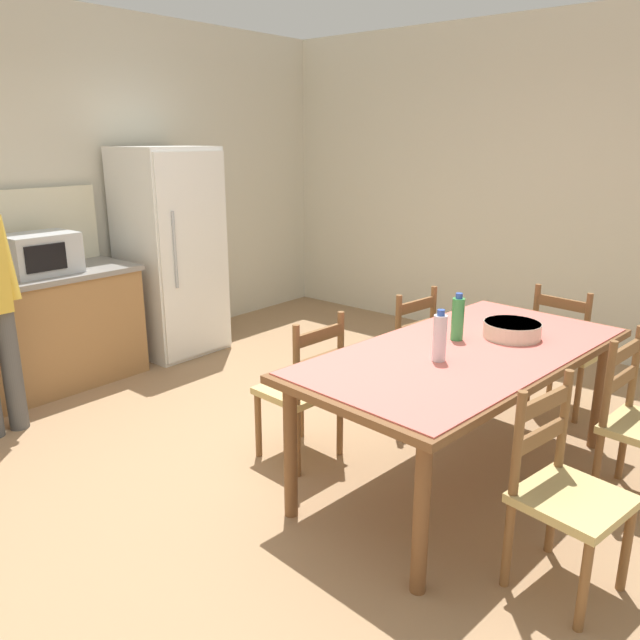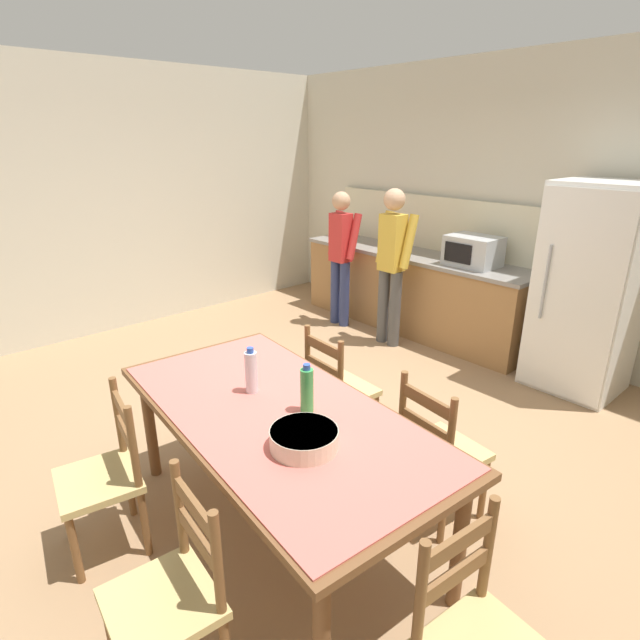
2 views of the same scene
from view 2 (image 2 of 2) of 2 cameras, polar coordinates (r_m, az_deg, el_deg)
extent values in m
plane|color=#9E7A56|center=(3.96, 0.18, -12.28)|extent=(8.32, 8.32, 0.00)
cube|color=beige|center=(5.53, 21.70, 11.80)|extent=(6.52, 0.12, 2.90)
cube|color=beige|center=(6.20, -20.85, 12.70)|extent=(0.12, 5.20, 2.90)
cube|color=#9E7042|center=(5.88, 10.37, 3.09)|extent=(2.84, 0.62, 0.86)
cube|color=gray|center=(5.76, 10.65, 7.35)|extent=(2.88, 0.66, 0.04)
cube|color=#B7BCC1|center=(6.16, 5.95, 8.47)|extent=(0.52, 0.38, 0.02)
cube|color=beige|center=(5.95, 12.74, 10.75)|extent=(2.84, 0.03, 0.60)
cube|color=white|center=(4.84, 28.44, 3.05)|extent=(0.74, 0.68, 1.80)
cube|color=white|center=(4.52, 26.83, 2.23)|extent=(0.71, 0.02, 1.73)
cylinder|color=#A5AAB2|center=(4.56, 24.36, 3.93)|extent=(0.02, 0.02, 0.63)
cube|color=#B2B7BC|center=(5.29, 17.10, 7.55)|extent=(0.50, 0.38, 0.30)
cube|color=black|center=(5.16, 15.46, 7.39)|extent=(0.30, 0.01, 0.19)
cylinder|color=brown|center=(3.49, -18.85, -11.41)|extent=(0.07, 0.07, 0.73)
cylinder|color=brown|center=(3.76, -7.18, -8.00)|extent=(0.07, 0.07, 0.73)
cylinder|color=brown|center=(2.61, 15.65, -23.36)|extent=(0.07, 0.07, 0.73)
cube|color=brown|center=(2.70, -4.97, -10.73)|extent=(2.12, 1.16, 0.04)
cube|color=#D1665B|center=(2.68, -4.99, -10.29)|extent=(2.04, 1.12, 0.01)
cylinder|color=silver|center=(2.82, -7.86, -5.94)|extent=(0.07, 0.07, 0.24)
cylinder|color=#2D51B2|center=(2.76, -7.99, -3.43)|extent=(0.04, 0.04, 0.03)
cylinder|color=green|center=(2.61, -1.51, -8.05)|extent=(0.07, 0.07, 0.24)
cylinder|color=#2D51B2|center=(2.55, -1.53, -5.38)|extent=(0.04, 0.04, 0.03)
cylinder|color=beige|center=(2.37, -1.84, -13.39)|extent=(0.32, 0.32, 0.09)
cylinder|color=beige|center=(2.35, -1.85, -12.68)|extent=(0.31, 0.31, 0.02)
cylinder|color=brown|center=(2.50, 17.23, -31.37)|extent=(0.04, 0.04, 0.41)
cylinder|color=brown|center=(1.95, 11.42, -28.48)|extent=(0.04, 0.04, 0.46)
cylinder|color=brown|center=(2.16, 18.64, -23.43)|extent=(0.04, 0.04, 0.46)
cube|color=brown|center=(1.96, 15.67, -23.24)|extent=(0.06, 0.36, 0.07)
cube|color=brown|center=(2.07, 15.23, -26.32)|extent=(0.06, 0.36, 0.07)
cylinder|color=brown|center=(3.27, -27.05, -18.49)|extent=(0.04, 0.04, 0.41)
cylinder|color=brown|center=(2.99, -26.20, -22.50)|extent=(0.04, 0.04, 0.41)
cylinder|color=brown|center=(3.29, -20.95, -17.24)|extent=(0.04, 0.04, 0.41)
cylinder|color=brown|center=(3.01, -19.38, -21.06)|extent=(0.04, 0.04, 0.41)
cube|color=tan|center=(3.00, -24.03, -16.43)|extent=(0.48, 0.46, 0.04)
cylinder|color=brown|center=(3.03, -22.09, -10.04)|extent=(0.04, 0.04, 0.46)
cylinder|color=brown|center=(2.72, -20.56, -13.47)|extent=(0.04, 0.04, 0.46)
cube|color=brown|center=(2.81, -21.71, -9.43)|extent=(0.36, 0.08, 0.07)
cube|color=brown|center=(2.89, -21.31, -12.06)|extent=(0.36, 0.08, 0.07)
cylinder|color=brown|center=(2.58, -22.71, -30.25)|extent=(0.04, 0.04, 0.41)
cylinder|color=brown|center=(2.62, -14.65, -27.91)|extent=(0.04, 0.04, 0.41)
cube|color=tan|center=(2.31, -17.66, -28.50)|extent=(0.45, 0.44, 0.04)
cylinder|color=brown|center=(2.30, -15.75, -19.93)|extent=(0.04, 0.04, 0.46)
cylinder|color=brown|center=(2.05, -11.64, -25.59)|extent=(0.04, 0.04, 0.46)
cube|color=brown|center=(2.08, -14.17, -20.00)|extent=(0.36, 0.06, 0.07)
cube|color=brown|center=(2.18, -13.80, -23.05)|extent=(0.36, 0.06, 0.07)
cylinder|color=brown|center=(3.21, 18.18, -17.87)|extent=(0.04, 0.04, 0.41)
cylinder|color=brown|center=(3.39, 13.28, -15.09)|extent=(0.04, 0.04, 0.41)
cylinder|color=brown|center=(2.99, 13.86, -20.55)|extent=(0.04, 0.04, 0.41)
cylinder|color=brown|center=(3.18, 8.89, -17.33)|extent=(0.04, 0.04, 0.41)
cube|color=tan|center=(3.06, 13.90, -14.32)|extent=(0.47, 0.45, 0.04)
cylinder|color=brown|center=(2.71, 14.72, -12.91)|extent=(0.04, 0.04, 0.46)
cylinder|color=brown|center=(2.92, 9.40, -9.91)|extent=(0.04, 0.04, 0.46)
cube|color=brown|center=(2.75, 12.14, -9.08)|extent=(0.36, 0.07, 0.07)
cube|color=brown|center=(2.82, 11.91, -11.76)|extent=(0.36, 0.07, 0.07)
cylinder|color=brown|center=(3.70, 6.36, -11.28)|extent=(0.04, 0.04, 0.41)
cylinder|color=brown|center=(3.93, 2.67, -9.16)|extent=(0.04, 0.04, 0.41)
cylinder|color=brown|center=(3.50, 2.24, -13.14)|extent=(0.04, 0.04, 0.41)
cylinder|color=brown|center=(3.74, -1.36, -10.74)|extent=(0.04, 0.04, 0.41)
cube|color=tan|center=(3.60, 2.53, -7.98)|extent=(0.44, 0.43, 0.04)
cylinder|color=brown|center=(3.27, 2.36, -6.17)|extent=(0.04, 0.04, 0.46)
cylinder|color=brown|center=(3.52, -1.43, -4.11)|extent=(0.04, 0.04, 0.46)
cube|color=brown|center=(3.34, 0.40, -3.11)|extent=(0.36, 0.05, 0.07)
cube|color=brown|center=(3.40, 0.39, -5.45)|extent=(0.36, 0.05, 0.07)
cylinder|color=navy|center=(5.97, 1.78, 3.27)|extent=(0.12, 0.12, 0.77)
cylinder|color=navy|center=(5.86, 2.80, 2.94)|extent=(0.12, 0.12, 0.77)
cube|color=red|center=(5.76, 2.38, 9.40)|extent=(0.22, 0.18, 0.55)
sphere|color=tan|center=(5.69, 2.44, 13.45)|extent=(0.21, 0.21, 0.21)
cylinder|color=red|center=(5.90, 1.78, 9.92)|extent=(0.09, 0.21, 0.52)
cylinder|color=red|center=(5.69, 3.92, 9.48)|extent=(0.09, 0.21, 0.52)
cylinder|color=#4C4C4C|center=(5.44, 7.24, 1.64)|extent=(0.12, 0.12, 0.82)
cylinder|color=#4C4C4C|center=(5.34, 8.54, 1.22)|extent=(0.12, 0.12, 0.82)
cube|color=gold|center=(5.21, 8.26, 8.74)|extent=(0.23, 0.19, 0.58)
sphere|color=tan|center=(5.14, 8.51, 13.47)|extent=(0.22, 0.22, 0.22)
cylinder|color=gold|center=(5.35, 7.41, 9.37)|extent=(0.09, 0.22, 0.55)
cylinder|color=gold|center=(5.15, 10.13, 8.79)|extent=(0.09, 0.22, 0.55)
camera|label=1|loc=(4.82, -43.91, 11.76)|focal=35.00mm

